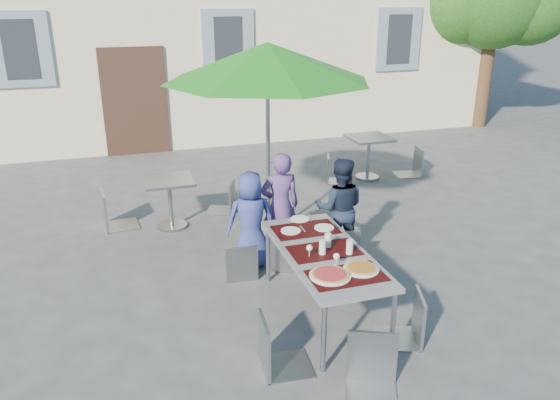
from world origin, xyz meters
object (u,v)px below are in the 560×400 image
object	(u,v)px
chair_5	(375,333)
patio_umbrella	(267,63)
child_1	(280,206)
chair_3	(275,314)
child_2	(340,208)
bg_chair_l_1	(334,153)
cafe_table_0	(170,195)
chair_2	(344,224)
chair_4	(411,290)
bg_chair_r_1	(414,144)
bg_chair_l_0	(110,187)
chair_0	(240,240)
bg_chair_r_0	(225,179)
child_0	(251,220)
pizza_near_left	(330,275)
pizza_near_right	(361,268)
dining_table	(324,255)
chair_1	(289,222)
cafe_table_1	(369,149)

from	to	relation	value
chair_5	patio_umbrella	bearing A→B (deg)	88.76
child_1	chair_3	xyz separation A→B (m)	(-0.73, -2.15, -0.12)
child_2	bg_chair_l_1	world-z (taller)	child_2
chair_5	bg_chair_l_1	bearing A→B (deg)	70.49
cafe_table_0	chair_3	bearing A→B (deg)	-82.12
child_2	chair_2	world-z (taller)	child_2
chair_4	bg_chair_r_1	world-z (taller)	bg_chair_r_1
child_2	bg_chair_l_0	world-z (taller)	child_2
chair_0	bg_chair_r_0	bearing A→B (deg)	82.26
child_0	chair_0	distance (m)	0.37
chair_2	pizza_near_left	bearing A→B (deg)	-118.25
cafe_table_0	chair_4	bearing A→B (deg)	-62.13
child_2	bg_chair_r_0	xyz separation A→B (m)	(-1.05, 1.95, -0.12)
chair_4	bg_chair_r_0	xyz separation A→B (m)	(-0.96, 3.86, -0.02)
chair_4	cafe_table_0	size ratio (longest dim) A/B	1.29
child_0	pizza_near_left	bearing A→B (deg)	103.23
chair_2	bg_chair_r_0	xyz separation A→B (m)	(-1.02, 2.15, 0.01)
child_0	cafe_table_0	world-z (taller)	child_0
pizza_near_left	chair_3	size ratio (longest dim) A/B	0.40
bg_chair_l_1	bg_chair_r_0	bearing A→B (deg)	-159.21
pizza_near_right	child_0	bearing A→B (deg)	108.23
child_2	bg_chair_r_0	world-z (taller)	child_2
child_2	pizza_near_left	bearing A→B (deg)	86.39
pizza_near_left	chair_5	xyz separation A→B (m)	(0.11, -0.70, -0.20)
child_0	bg_chair_r_0	xyz separation A→B (m)	(0.09, 1.87, -0.08)
dining_table	pizza_near_right	size ratio (longest dim) A/B	5.47
pizza_near_left	chair_1	distance (m)	1.63
child_2	chair_4	bearing A→B (deg)	109.86
child_0	bg_chair_l_0	world-z (taller)	child_0
chair_4	patio_umbrella	bearing A→B (deg)	102.07
patio_umbrella	bg_chair_r_1	bearing A→B (deg)	28.52
child_2	cafe_table_0	distance (m)	2.51
chair_5	cafe_table_1	size ratio (longest dim) A/B	1.24
child_0	cafe_table_1	xyz separation A→B (m)	(2.91, 2.68, -0.06)
chair_0	chair_2	size ratio (longest dim) A/B	0.94
child_2	bg_chair_l_0	size ratio (longest dim) A/B	1.26
bg_chair_l_0	dining_table	bearing A→B (deg)	-56.65
child_1	chair_1	size ratio (longest dim) A/B	1.32
child_2	chair_3	bearing A→B (deg)	75.83
child_1	bg_chair_r_0	bearing A→B (deg)	-76.02
bg_chair_r_0	child_0	bearing A→B (deg)	-92.72
chair_5	dining_table	bearing A→B (deg)	88.25
pizza_near_right	bg_chair_l_0	size ratio (longest dim) A/B	0.33
dining_table	chair_5	bearing A→B (deg)	-91.75
cafe_table_1	dining_table	bearing A→B (deg)	-121.94
chair_3	bg_chair_l_1	size ratio (longest dim) A/B	1.08
bg_chair_r_0	chair_2	bearing A→B (deg)	-64.49
chair_2	bg_chair_l_1	world-z (taller)	bg_chair_l_1
bg_chair_r_1	child_0	bearing A→B (deg)	-145.65
chair_0	chair_4	bearing A→B (deg)	-53.75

